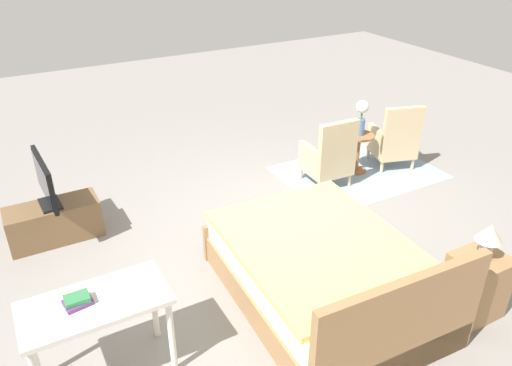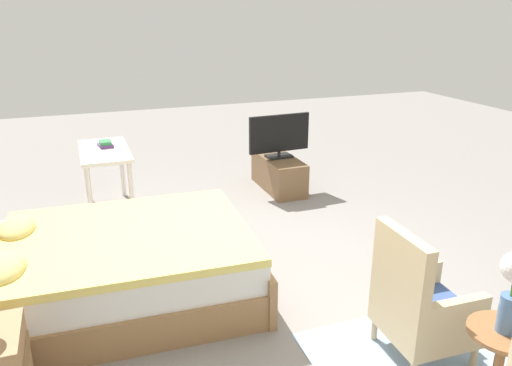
# 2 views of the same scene
# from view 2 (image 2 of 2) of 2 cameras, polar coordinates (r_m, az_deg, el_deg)

# --- Properties ---
(ground_plane) EXTENTS (16.00, 16.00, 0.00)m
(ground_plane) POSITION_cam_2_polar(r_m,az_deg,el_deg) (4.40, -0.20, -10.87)
(ground_plane) COLOR gray
(bed) EXTENTS (1.61, 2.16, 0.96)m
(bed) POSITION_cam_2_polar(r_m,az_deg,el_deg) (4.11, -16.07, -9.34)
(bed) COLOR #997047
(bed) RESTS_ON ground_plane
(armchair_by_window_right) EXTENTS (0.56, 0.56, 0.92)m
(armchair_by_window_right) POSITION_cam_2_polar(r_m,az_deg,el_deg) (3.52, 18.17, -13.17)
(armchair_by_window_right) COLOR #CCB284
(armchair_by_window_right) RESTS_ON floor_rug
(side_table) EXTENTS (0.40, 0.40, 0.55)m
(side_table) POSITION_cam_2_polar(r_m,az_deg,el_deg) (3.27, 26.03, -17.83)
(side_table) COLOR #936038
(side_table) RESTS_ON ground_plane
(tv_stand) EXTENTS (0.96, 0.40, 0.42)m
(tv_stand) POSITION_cam_2_polar(r_m,az_deg,el_deg) (6.42, 2.61, 1.14)
(tv_stand) COLOR brown
(tv_stand) RESTS_ON ground_plane
(tv_flatscreen) EXTENTS (0.22, 0.81, 0.55)m
(tv_flatscreen) POSITION_cam_2_polar(r_m,az_deg,el_deg) (6.28, 2.67, 5.45)
(tv_flatscreen) COLOR black
(tv_flatscreen) RESTS_ON tv_stand
(vanity_desk) EXTENTS (1.04, 0.52, 0.74)m
(vanity_desk) POSITION_cam_2_polar(r_m,az_deg,el_deg) (5.81, -16.87, 2.66)
(vanity_desk) COLOR silver
(vanity_desk) RESTS_ON ground_plane
(book_stack) EXTENTS (0.21, 0.17, 0.07)m
(book_stack) POSITION_cam_2_polar(r_m,az_deg,el_deg) (5.88, -16.84, 4.29)
(book_stack) COLOR #66387A
(book_stack) RESTS_ON vanity_desk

